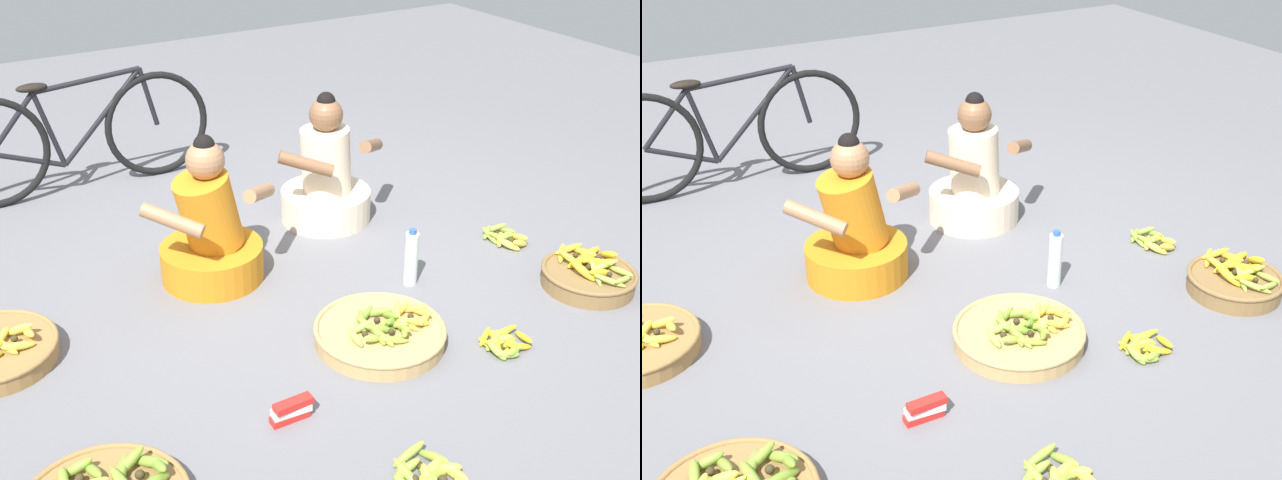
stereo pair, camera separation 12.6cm
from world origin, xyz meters
The scene contains 11 objects.
ground_plane centered at (0.00, 0.00, 0.00)m, with size 10.00×10.00×0.00m, color slate.
vendor_woman_front centered at (-0.34, 0.30, 0.24)m, with size 0.75×0.53×0.77m.
vendor_woman_behind centered at (0.50, 0.58, 0.24)m, with size 0.74×0.52×0.77m.
bicycle_leaning centered at (-0.60, 1.71, 0.36)m, with size 1.70×0.08×0.73m.
banana_basket_front_center centered at (0.07, -0.61, 0.05)m, with size 0.60×0.60×0.15m.
banana_basket_near_bicycle centered at (1.24, -0.74, 0.06)m, with size 0.47×0.47×0.17m.
loose_bananas_mid_left centered at (-0.26, -1.41, 0.03)m, with size 0.27×0.29×0.09m.
loose_bananas_back_right centered at (1.21, -0.17, 0.03)m, with size 0.20×0.30×0.09m.
loose_bananas_mid_right centered at (0.52, -0.93, 0.03)m, with size 0.24×0.24×0.08m.
water_bottle centered at (0.49, -0.27, 0.15)m, with size 0.07×0.07×0.31m.
packet_carton_stack centered at (-0.52, -0.86, 0.04)m, with size 0.17×0.06×0.09m.
Camera 1 is at (-1.67, -3.01, 2.09)m, focal length 44.81 mm.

